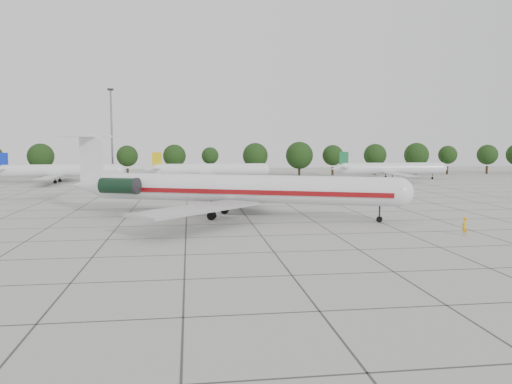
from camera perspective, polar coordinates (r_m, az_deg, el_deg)
ground at (r=61.17m, az=-0.46°, el=-3.64°), size 260.00×260.00×0.00m
apron_joints at (r=75.92m, az=-1.88°, el=-1.80°), size 170.00×170.00×0.02m
main_airliner at (r=66.38m, az=-3.77°, el=0.47°), size 45.57×34.52×11.03m
ground_crew at (r=57.94m, az=22.71°, el=-3.62°), size 0.87×0.76×1.99m
bg_airliner_b at (r=131.12m, az=-21.44°, el=2.26°), size 28.24×27.20×7.40m
bg_airliner_c at (r=126.93m, az=-5.26°, el=2.53°), size 28.24×27.20×7.40m
bg_airliner_d at (r=136.93m, az=15.28°, el=2.59°), size 28.24×27.20×7.40m
tree_line at (r=144.99m, az=-9.30°, el=4.10°), size 249.86×8.44×10.22m
floodlight_mast at (r=153.59m, az=-16.18°, el=7.13°), size 1.60×1.60×25.45m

